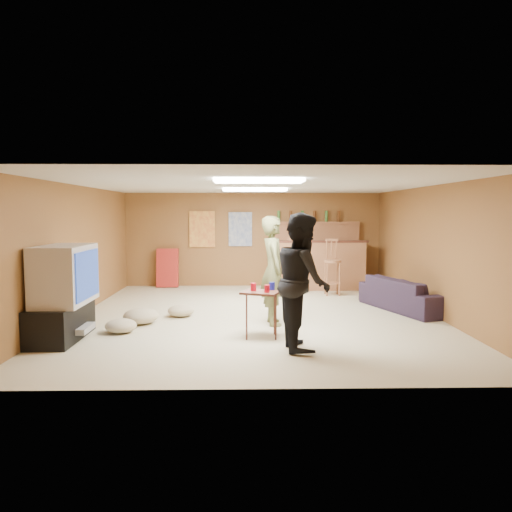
{
  "coord_description": "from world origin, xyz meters",
  "views": [
    {
      "loc": [
        -0.18,
        -8.3,
        1.75
      ],
      "look_at": [
        0.0,
        0.2,
        1.0
      ],
      "focal_mm": 35.0,
      "sensor_mm": 36.0,
      "label": 1
    }
  ],
  "objects_px": {
    "person_black": "(302,281)",
    "sofa": "(407,294)",
    "tray_table": "(261,314)",
    "tv_body": "(65,275)",
    "bar_counter": "(319,265)",
    "person_olive": "(273,270)"
  },
  "relations": [
    {
      "from": "tv_body",
      "to": "tray_table",
      "type": "relative_size",
      "value": 1.69
    },
    {
      "from": "person_black",
      "to": "tv_body",
      "type": "bearing_deg",
      "value": 76.56
    },
    {
      "from": "sofa",
      "to": "bar_counter",
      "type": "bearing_deg",
      "value": 7.36
    },
    {
      "from": "bar_counter",
      "to": "person_olive",
      "type": "height_order",
      "value": "person_olive"
    },
    {
      "from": "tv_body",
      "to": "bar_counter",
      "type": "bearing_deg",
      "value": 47.0
    },
    {
      "from": "person_black",
      "to": "tray_table",
      "type": "xyz_separation_m",
      "value": [
        -0.51,
        0.57,
        -0.55
      ]
    },
    {
      "from": "tv_body",
      "to": "sofa",
      "type": "bearing_deg",
      "value": 20.08
    },
    {
      "from": "tv_body",
      "to": "bar_counter",
      "type": "xyz_separation_m",
      "value": [
        4.15,
        4.45,
        -0.35
      ]
    },
    {
      "from": "sofa",
      "to": "tray_table",
      "type": "relative_size",
      "value": 3.04
    },
    {
      "from": "tv_body",
      "to": "sofa",
      "type": "xyz_separation_m",
      "value": [
        5.35,
        1.96,
        -0.61
      ]
    },
    {
      "from": "tv_body",
      "to": "sofa",
      "type": "relative_size",
      "value": 0.56
    },
    {
      "from": "tv_body",
      "to": "tray_table",
      "type": "bearing_deg",
      "value": 1.22
    },
    {
      "from": "bar_counter",
      "to": "tray_table",
      "type": "relative_size",
      "value": 3.08
    },
    {
      "from": "person_black",
      "to": "tray_table",
      "type": "relative_size",
      "value": 2.69
    },
    {
      "from": "tv_body",
      "to": "sofa",
      "type": "height_order",
      "value": "tv_body"
    },
    {
      "from": "person_black",
      "to": "sofa",
      "type": "relative_size",
      "value": 0.89
    },
    {
      "from": "person_olive",
      "to": "sofa",
      "type": "bearing_deg",
      "value": -73.55
    },
    {
      "from": "tray_table",
      "to": "sofa",
      "type": "bearing_deg",
      "value": 35.45
    },
    {
      "from": "person_black",
      "to": "tray_table",
      "type": "height_order",
      "value": "person_black"
    },
    {
      "from": "tv_body",
      "to": "tray_table",
      "type": "xyz_separation_m",
      "value": [
        2.68,
        0.06,
        -0.58
      ]
    },
    {
      "from": "person_black",
      "to": "bar_counter",
      "type": "bearing_deg",
      "value": -15.16
    },
    {
      "from": "person_black",
      "to": "tray_table",
      "type": "distance_m",
      "value": 0.94
    }
  ]
}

